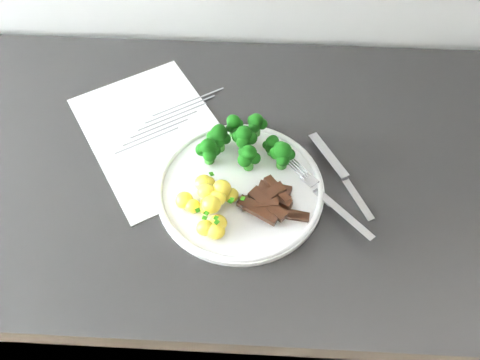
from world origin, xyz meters
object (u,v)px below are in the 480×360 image
object	(u,v)px
counter	(256,281)
recipe_paper	(155,133)
potatoes	(209,203)
knife	(348,186)
plate	(240,188)
beef_strips	(269,201)
broccoli	(244,142)
fork	(331,202)

from	to	relation	value
counter	recipe_paper	size ratio (longest dim) A/B	6.50
counter	potatoes	xyz separation A→B (m)	(-0.08, -0.09, 0.49)
counter	knife	size ratio (longest dim) A/B	14.26
plate	beef_strips	distance (m)	0.06
broccoli	potatoes	size ratio (longest dim) A/B	1.42
broccoli	knife	bearing A→B (deg)	-17.31
recipe_paper	potatoes	xyz separation A→B (m)	(0.11, -0.16, 0.02)
recipe_paper	beef_strips	bearing A→B (deg)	-35.61
plate	knife	xyz separation A→B (m)	(0.17, 0.01, 0.00)
plate	fork	xyz separation A→B (m)	(0.14, -0.03, 0.01)
counter	broccoli	xyz separation A→B (m)	(-0.03, 0.02, 0.50)
recipe_paper	knife	xyz separation A→B (m)	(0.33, -0.10, 0.01)
plate	potatoes	world-z (taller)	potatoes
broccoli	plate	bearing A→B (deg)	-92.79
recipe_paper	plate	world-z (taller)	plate
beef_strips	fork	bearing A→B (deg)	3.37
recipe_paper	beef_strips	distance (m)	0.25
recipe_paper	fork	bearing A→B (deg)	-24.97
potatoes	beef_strips	xyz separation A→B (m)	(0.09, 0.01, -0.01)
potatoes	fork	world-z (taller)	potatoes
recipe_paper	broccoli	distance (m)	0.17
counter	broccoli	world-z (taller)	broccoli
potatoes	knife	bearing A→B (deg)	14.28
counter	potatoes	world-z (taller)	potatoes
potatoes	fork	distance (m)	0.19
counter	plate	size ratio (longest dim) A/B	9.10
knife	counter	bearing A→B (deg)	164.57
fork	counter	bearing A→B (deg)	144.32
knife	fork	bearing A→B (deg)	-128.06
knife	beef_strips	bearing A→B (deg)	-160.69
broccoli	potatoes	distance (m)	0.12
potatoes	recipe_paper	bearing A→B (deg)	125.35
beef_strips	knife	bearing A→B (deg)	19.31
beef_strips	potatoes	bearing A→B (deg)	-173.08
fork	knife	bearing A→B (deg)	51.94
recipe_paper	plate	size ratio (longest dim) A/B	1.40
recipe_paper	plate	xyz separation A→B (m)	(0.15, -0.11, 0.01)
broccoli	beef_strips	bearing A→B (deg)	-65.96
potatoes	beef_strips	distance (m)	0.09
recipe_paper	counter	bearing A→B (deg)	-18.02
fork	potatoes	bearing A→B (deg)	-174.90
potatoes	beef_strips	size ratio (longest dim) A/B	1.00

